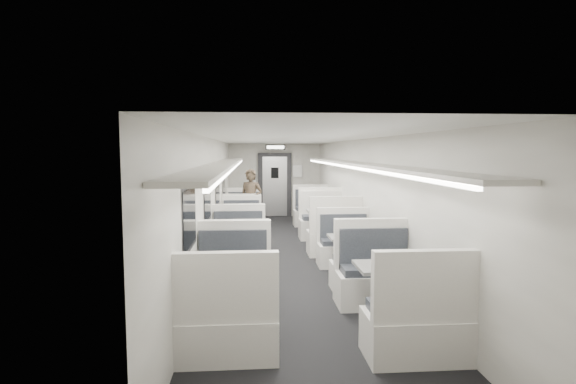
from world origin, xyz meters
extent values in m
cube|color=black|center=(0.00, 0.00, -0.06)|extent=(3.00, 12.00, 0.12)
cube|color=white|center=(0.00, 0.00, 2.46)|extent=(3.00, 12.00, 0.12)
cube|color=silver|center=(0.00, 6.06, 1.20)|extent=(3.00, 0.12, 2.40)
cube|color=silver|center=(0.00, -6.06, 1.20)|extent=(3.00, 0.12, 2.40)
cube|color=silver|center=(-1.56, 0.00, 1.20)|extent=(0.12, 12.00, 2.40)
cube|color=silver|center=(1.56, 0.00, 1.20)|extent=(0.12, 12.00, 2.40)
cube|color=silver|center=(-1.00, 2.89, 0.21)|extent=(0.99, 0.55, 0.42)
cube|color=#20252B|center=(-1.00, 2.92, 0.47)|extent=(0.88, 0.44, 0.09)
cube|color=silver|center=(-1.00, 2.69, 0.75)|extent=(0.99, 0.11, 0.65)
cube|color=silver|center=(-1.00, 4.35, 0.21)|extent=(0.99, 0.55, 0.42)
cube|color=#20252B|center=(-1.00, 4.32, 0.47)|extent=(0.88, 0.44, 0.09)
cube|color=silver|center=(-1.00, 4.55, 0.75)|extent=(0.99, 0.11, 0.65)
cylinder|color=#B8B8BA|center=(-1.00, 3.62, 0.32)|extent=(0.09, 0.09, 0.64)
cylinder|color=#B8B8BA|center=(-1.00, 3.62, 0.01)|extent=(0.34, 0.34, 0.03)
cube|color=slate|center=(-1.00, 3.62, 0.68)|extent=(0.82, 0.56, 0.04)
cube|color=silver|center=(-1.00, 0.74, 0.21)|extent=(0.98, 0.55, 0.42)
cube|color=#20252B|center=(-1.00, 0.77, 0.46)|extent=(0.87, 0.44, 0.09)
cube|color=silver|center=(-1.00, 0.54, 0.74)|extent=(0.98, 0.11, 0.65)
cube|color=silver|center=(-1.00, 2.19, 0.21)|extent=(0.98, 0.55, 0.42)
cube|color=#20252B|center=(-1.00, 2.16, 0.46)|extent=(0.87, 0.44, 0.09)
cube|color=silver|center=(-1.00, 2.39, 0.74)|extent=(0.98, 0.11, 0.65)
cylinder|color=#B8B8BA|center=(-1.00, 1.47, 0.32)|extent=(0.09, 0.09, 0.64)
cylinder|color=#B8B8BA|center=(-1.00, 1.47, 0.01)|extent=(0.33, 0.33, 0.03)
cube|color=slate|center=(-1.00, 1.47, 0.68)|extent=(0.82, 0.56, 0.04)
cube|color=silver|center=(-1.00, -1.83, 0.22)|extent=(1.05, 0.58, 0.44)
cube|color=#20252B|center=(-1.00, -1.80, 0.49)|extent=(0.93, 0.46, 0.10)
cube|color=silver|center=(-1.00, -2.05, 0.79)|extent=(1.05, 0.12, 0.69)
cube|color=silver|center=(-1.00, -0.29, 0.22)|extent=(1.05, 0.58, 0.44)
cube|color=#20252B|center=(-1.00, -0.32, 0.49)|extent=(0.93, 0.46, 0.10)
cube|color=silver|center=(-1.00, -0.08, 0.79)|extent=(1.05, 0.12, 0.69)
cylinder|color=#B8B8BA|center=(-1.00, -1.06, 0.34)|extent=(0.10, 0.10, 0.68)
cylinder|color=#B8B8BA|center=(-1.00, -1.06, 0.01)|extent=(0.36, 0.36, 0.03)
cube|color=slate|center=(-1.00, -1.06, 0.72)|extent=(0.87, 0.59, 0.04)
cube|color=silver|center=(-1.00, -4.17, 0.23)|extent=(1.08, 0.60, 0.46)
cube|color=#20252B|center=(-1.00, -4.14, 0.51)|extent=(0.96, 0.48, 0.10)
cube|color=silver|center=(-1.00, -4.39, 0.82)|extent=(1.08, 0.12, 0.71)
cube|color=silver|center=(-1.00, -2.57, 0.23)|extent=(1.08, 0.60, 0.46)
cube|color=#20252B|center=(-1.00, -2.61, 0.51)|extent=(0.96, 0.48, 0.10)
cube|color=silver|center=(-1.00, -2.35, 0.82)|extent=(1.08, 0.12, 0.71)
cylinder|color=#B8B8BA|center=(-1.00, -3.37, 0.35)|extent=(0.10, 0.10, 0.70)
cylinder|color=#B8B8BA|center=(-1.00, -3.37, 0.02)|extent=(0.37, 0.37, 0.03)
cube|color=slate|center=(-1.00, -3.37, 0.75)|extent=(0.90, 0.61, 0.04)
cube|color=silver|center=(1.00, 2.48, 0.23)|extent=(1.08, 0.60, 0.46)
cube|color=#20252B|center=(1.00, 2.51, 0.51)|extent=(0.96, 0.48, 0.10)
cube|color=silver|center=(1.00, 2.26, 0.82)|extent=(1.08, 0.12, 0.71)
cube|color=silver|center=(1.00, 4.07, 0.23)|extent=(1.08, 0.60, 0.46)
cube|color=#20252B|center=(1.00, 4.04, 0.51)|extent=(0.96, 0.48, 0.10)
cube|color=silver|center=(1.00, 4.29, 0.82)|extent=(1.08, 0.12, 0.71)
cylinder|color=#B8B8BA|center=(1.00, 3.28, 0.35)|extent=(0.10, 0.10, 0.70)
cylinder|color=#B8B8BA|center=(1.00, 3.28, 0.02)|extent=(0.37, 0.37, 0.03)
cube|color=slate|center=(1.00, 3.28, 0.75)|extent=(0.90, 0.61, 0.04)
cube|color=silver|center=(1.00, 0.40, 0.24)|extent=(1.15, 0.64, 0.49)
cube|color=#20252B|center=(1.00, 0.44, 0.54)|extent=(1.02, 0.51, 0.11)
cube|color=silver|center=(1.00, 0.17, 0.87)|extent=(1.15, 0.13, 0.76)
cube|color=silver|center=(1.00, 2.10, 0.24)|extent=(1.15, 0.64, 0.49)
cube|color=#20252B|center=(1.00, 2.06, 0.54)|extent=(1.02, 0.51, 0.11)
cube|color=silver|center=(1.00, 2.33, 0.87)|extent=(1.15, 0.13, 0.76)
cylinder|color=#B8B8BA|center=(1.00, 1.25, 0.37)|extent=(0.11, 0.11, 0.75)
cylinder|color=#B8B8BA|center=(1.00, 1.25, 0.02)|extent=(0.39, 0.39, 0.03)
cube|color=slate|center=(1.00, 1.25, 0.79)|extent=(0.96, 0.65, 0.04)
cube|color=silver|center=(1.00, -2.02, 0.21)|extent=(1.00, 0.56, 0.42)
cube|color=#20252B|center=(1.00, -1.99, 0.47)|extent=(0.89, 0.44, 0.09)
cube|color=silver|center=(1.00, -2.22, 0.76)|extent=(1.00, 0.11, 0.66)
cube|color=silver|center=(1.00, -0.54, 0.21)|extent=(1.00, 0.56, 0.42)
cube|color=#20252B|center=(1.00, -0.57, 0.47)|extent=(0.89, 0.44, 0.09)
cube|color=silver|center=(1.00, -0.34, 0.76)|extent=(1.00, 0.11, 0.66)
cylinder|color=#B8B8BA|center=(1.00, -1.28, 0.33)|extent=(0.09, 0.09, 0.65)
cylinder|color=#B8B8BA|center=(1.00, -1.28, 0.01)|extent=(0.34, 0.34, 0.03)
cube|color=slate|center=(1.00, -1.28, 0.69)|extent=(0.83, 0.57, 0.04)
cube|color=silver|center=(1.00, -4.34, 0.23)|extent=(1.10, 0.61, 0.47)
cube|color=#20252B|center=(1.00, -4.31, 0.52)|extent=(0.98, 0.49, 0.10)
cube|color=silver|center=(1.00, -4.56, 0.83)|extent=(1.10, 0.12, 0.73)
cube|color=silver|center=(1.00, -2.71, 0.23)|extent=(1.10, 0.61, 0.47)
cube|color=#20252B|center=(1.00, -2.74, 0.52)|extent=(0.98, 0.49, 0.10)
cube|color=silver|center=(1.00, -2.49, 0.83)|extent=(1.10, 0.12, 0.73)
cylinder|color=#B8B8BA|center=(1.00, -3.52, 0.36)|extent=(0.10, 0.10, 0.72)
cylinder|color=#B8B8BA|center=(1.00, -3.52, 0.02)|extent=(0.37, 0.37, 0.03)
cube|color=slate|center=(1.00, -3.52, 0.76)|extent=(0.92, 0.62, 0.04)
imported|color=black|center=(-0.77, 2.78, 0.85)|extent=(0.73, 0.61, 1.71)
cube|color=black|center=(-1.49, 3.40, 1.35)|extent=(0.02, 1.18, 0.84)
cube|color=black|center=(-1.49, 1.20, 1.35)|extent=(0.02, 1.18, 0.84)
cube|color=black|center=(-1.49, -1.00, 1.35)|extent=(0.02, 1.18, 0.84)
cube|color=black|center=(-1.49, -3.20, 1.35)|extent=(0.02, 1.18, 0.84)
cube|color=silver|center=(-1.26, -0.30, 1.92)|extent=(0.46, 10.40, 0.05)
cube|color=white|center=(-1.06, -0.30, 1.87)|extent=(0.05, 10.20, 0.04)
cube|color=silver|center=(1.26, -0.30, 1.92)|extent=(0.46, 10.40, 0.05)
cube|color=white|center=(1.06, -0.30, 1.87)|extent=(0.05, 10.20, 0.04)
cube|color=black|center=(0.00, 5.94, 1.05)|extent=(1.10, 0.10, 2.10)
cube|color=#B8B8BA|center=(0.00, 5.91, 1.00)|extent=(0.80, 0.05, 1.95)
cube|color=black|center=(0.00, 5.87, 1.45)|extent=(0.25, 0.02, 0.35)
cube|color=black|center=(0.00, 5.45, 2.28)|extent=(0.62, 0.10, 0.16)
cube|color=silver|center=(0.00, 5.39, 2.28)|extent=(0.54, 0.02, 0.10)
cube|color=silver|center=(0.75, 5.92, 1.50)|extent=(0.32, 0.02, 0.40)
camera|label=1|loc=(-0.71, -8.76, 2.17)|focal=28.00mm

